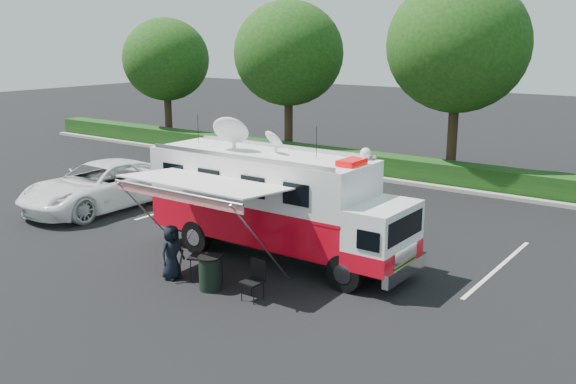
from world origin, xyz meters
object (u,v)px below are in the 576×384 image
(command_truck, at_px, (276,202))
(folding_table, at_px, (206,258))
(white_suv, at_px, (102,208))
(trash_bin, at_px, (210,273))

(command_truck, relative_size, folding_table, 7.91)
(white_suv, xyz_separation_m, trash_bin, (8.77, -3.55, 0.45))
(white_suv, bearing_deg, folding_table, -20.74)
(folding_table, relative_size, trash_bin, 1.16)
(folding_table, bearing_deg, trash_bin, -38.09)
(trash_bin, bearing_deg, command_truck, 91.51)
(command_truck, height_order, folding_table, command_truck)
(command_truck, xyz_separation_m, folding_table, (-0.34, -2.60, -1.00))
(white_suv, height_order, trash_bin, trash_bin)
(trash_bin, bearing_deg, folding_table, 141.91)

